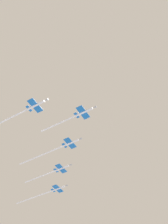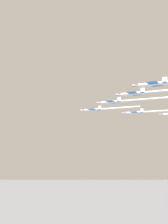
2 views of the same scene
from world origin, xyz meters
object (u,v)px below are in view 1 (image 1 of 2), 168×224
(jet_center_rear, at_px, (47,192))
(jet_lead, at_px, (74,116))
(jet_port_outer, at_px, (53,172))
(jet_starboard_inner, at_px, (25,110))
(jet_port_inner, at_px, (56,149))

(jet_center_rear, bearing_deg, jet_lead, 46.53)
(jet_lead, relative_size, jet_port_outer, 0.94)
(jet_starboard_inner, distance_m, jet_center_rear, 77.70)
(jet_lead, relative_size, jet_port_inner, 0.77)
(jet_starboard_inner, height_order, jet_center_rear, jet_center_rear)
(jet_lead, xyz_separation_m, jet_starboard_inner, (10.02, 24.70, -0.92))
(jet_port_outer, height_order, jet_center_rear, jet_port_outer)
(jet_port_inner, height_order, jet_starboard_inner, jet_port_inner)
(jet_lead, relative_size, jet_center_rear, 0.79)
(jet_port_inner, distance_m, jet_starboard_inner, 34.94)
(jet_port_inner, bearing_deg, jet_starboard_inner, 5.32)
(jet_lead, bearing_deg, jet_starboard_inner, -49.33)
(jet_port_outer, bearing_deg, jet_lead, 47.53)
(jet_starboard_inner, xyz_separation_m, jet_center_rear, (62.71, -45.85, 1.61))
(jet_lead, xyz_separation_m, jet_port_outer, (49.65, -13.50, 1.02))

